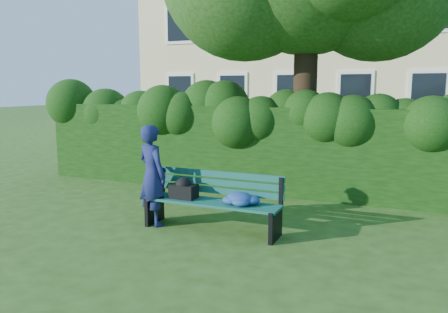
% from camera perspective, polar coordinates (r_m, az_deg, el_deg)
% --- Properties ---
extents(ground, '(80.00, 80.00, 0.00)m').
position_cam_1_polar(ground, '(7.59, -1.78, -7.75)').
color(ground, '#2D4B17').
rests_on(ground, ground).
extents(apartment_building, '(16.00, 8.08, 12.00)m').
position_cam_1_polar(apartment_building, '(21.16, 15.12, 19.06)').
color(apartment_building, beige).
rests_on(apartment_building, ground).
extents(hedge, '(10.00, 1.00, 1.80)m').
position_cam_1_polar(hedge, '(9.40, 3.80, 1.10)').
color(hedge, black).
rests_on(hedge, ground).
extents(park_bench, '(2.16, 0.58, 0.89)m').
position_cam_1_polar(park_bench, '(6.72, -1.24, -5.54)').
color(park_bench, '#0E4A42').
rests_on(park_bench, ground).
extents(man_reading, '(0.70, 0.59, 1.62)m').
position_cam_1_polar(man_reading, '(7.04, -9.35, -2.42)').
color(man_reading, '#161D4F').
rests_on(man_reading, ground).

